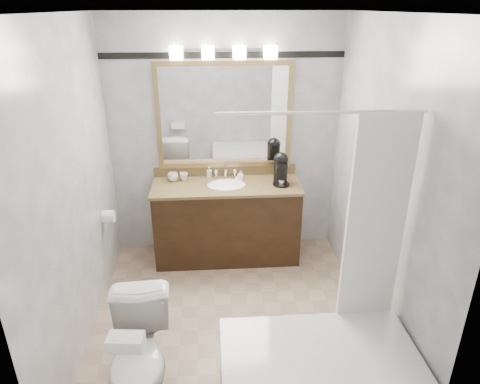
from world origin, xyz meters
TOP-DOWN VIEW (x-y plane):
  - room at (0.00, 0.00)m, footprint 2.42×2.62m
  - vanity at (0.00, 1.02)m, footprint 1.53×0.58m
  - mirror at (0.00, 1.28)m, footprint 1.40×0.04m
  - vanity_light_bar at (0.00, 1.23)m, footprint 1.02×0.14m
  - accent_stripe at (0.00, 1.29)m, footprint 2.40×0.01m
  - bathtub at (0.55, -0.90)m, footprint 1.30×0.75m
  - tp_roll at (-1.14, 0.66)m, footprint 0.11×0.12m
  - toilet at (-0.66, -0.83)m, footprint 0.46×0.75m
  - tissue_box at (-0.66, -1.12)m, footprint 0.22×0.13m
  - coffee_maker at (0.56, 1.01)m, footprint 0.17×0.22m
  - cup_left at (-0.55, 1.16)m, footprint 0.11×0.11m
  - cup_right at (-0.44, 1.17)m, footprint 0.10×0.10m
  - soap_bottle_a at (-0.17, 1.23)m, footprint 0.05×0.06m
  - soap_bottle_b at (0.16, 1.16)m, footprint 0.09×0.09m
  - soap_bar at (0.14, 1.13)m, footprint 0.09×0.07m

SIDE VIEW (x-z plane):
  - bathtub at x=0.55m, z-range -0.70..1.26m
  - toilet at x=-0.66m, z-range 0.00..0.74m
  - vanity at x=0.00m, z-range -0.04..0.93m
  - tp_roll at x=-1.14m, z-range 0.64..0.76m
  - tissue_box at x=-0.66m, z-range 0.74..0.83m
  - soap_bar at x=0.14m, z-range 0.85..0.88m
  - cup_right at x=-0.44m, z-range 0.85..0.93m
  - cup_left at x=-0.55m, z-range 0.85..0.93m
  - soap_bottle_b at x=0.16m, z-range 0.85..0.94m
  - soap_bottle_a at x=-0.17m, z-range 0.85..0.97m
  - coffee_maker at x=0.56m, z-range 0.85..1.19m
  - room at x=0.00m, z-range -0.01..2.51m
  - mirror at x=0.00m, z-range 0.95..2.05m
  - accent_stripe at x=0.00m, z-range 2.07..2.13m
  - vanity_light_bar at x=0.00m, z-range 2.07..2.19m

